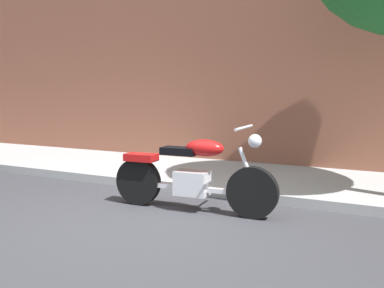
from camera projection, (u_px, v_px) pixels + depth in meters
The scene contains 3 objects.
ground_plane at pixel (153, 224), 4.94m from camera, with size 60.00×60.00×0.00m, color #38383D.
sidewalk at pixel (234, 177), 7.37m from camera, with size 25.45×2.53×0.14m, color #A4A4A4.
motorcycle at pixel (192, 176), 5.42m from camera, with size 2.30×0.70×1.15m.
Camera 1 is at (2.56, -4.07, 1.55)m, focal length 38.44 mm.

